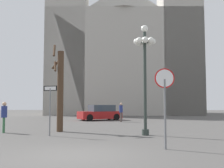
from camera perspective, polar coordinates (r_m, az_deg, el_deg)
ground_plane at (r=8.63m, az=-7.96°, el=-14.83°), size 120.00×120.00×0.00m
cathedral at (r=42.49m, az=2.31°, el=8.15°), size 22.65×14.99×33.52m
stop_sign at (r=9.73m, az=11.13°, el=-1.90°), size 0.71×0.08×2.86m
one_way_arrow_sign at (r=13.78m, az=-13.01°, el=-4.06°), size 0.72×0.18×2.49m
street_lamp at (r=14.04m, az=6.97°, el=5.41°), size 1.15×1.15×5.68m
bare_tree at (r=15.83m, az=-10.99°, el=-1.01°), size 0.70×1.02×5.12m
parked_car_near_red at (r=26.25m, az=-2.51°, el=-6.18°), size 4.43×3.55×1.47m
pedestrian_walking at (r=16.03m, az=-21.93°, el=-5.93°), size 0.32×0.32×1.70m
pedestrian_standing at (r=23.82m, az=1.91°, el=-5.60°), size 0.32×0.32×1.68m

